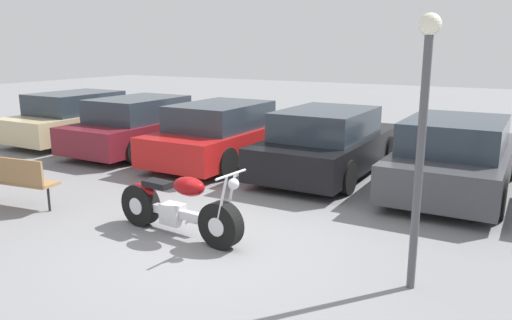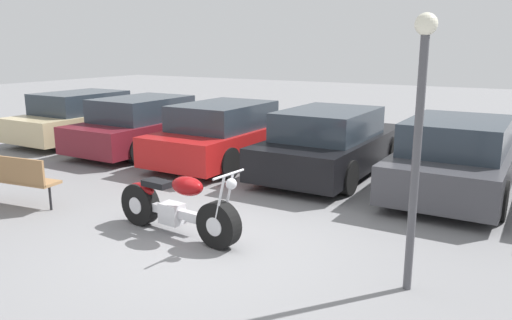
% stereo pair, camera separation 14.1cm
% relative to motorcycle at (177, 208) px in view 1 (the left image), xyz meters
% --- Properties ---
extents(ground_plane, '(60.00, 60.00, 0.00)m').
position_rel_motorcycle_xyz_m(ground_plane, '(0.58, -0.07, -0.42)').
color(ground_plane, slate).
extents(motorcycle, '(2.20, 0.64, 1.06)m').
position_rel_motorcycle_xyz_m(motorcycle, '(0.00, 0.00, 0.00)').
color(motorcycle, black).
rests_on(motorcycle, ground_plane).
extents(parked_car_champagne, '(1.94, 4.44, 1.39)m').
position_rel_motorcycle_xyz_m(parked_car_champagne, '(-7.03, 4.51, 0.25)').
color(parked_car_champagne, '#C6B284').
rests_on(parked_car_champagne, ground_plane).
extents(parked_car_maroon, '(1.94, 4.44, 1.39)m').
position_rel_motorcycle_xyz_m(parked_car_maroon, '(-4.51, 4.32, 0.25)').
color(parked_car_maroon, maroon).
rests_on(parked_car_maroon, ground_plane).
extents(parked_car_red, '(1.94, 4.44, 1.39)m').
position_rel_motorcycle_xyz_m(parked_car_red, '(-1.98, 4.29, 0.25)').
color(parked_car_red, red).
rests_on(parked_car_red, ground_plane).
extents(parked_car_black, '(1.94, 4.44, 1.39)m').
position_rel_motorcycle_xyz_m(parked_car_black, '(0.55, 4.45, 0.25)').
color(parked_car_black, black).
rests_on(parked_car_black, ground_plane).
extents(parked_car_dark_grey, '(1.94, 4.44, 1.39)m').
position_rel_motorcycle_xyz_m(parked_car_dark_grey, '(3.07, 4.35, 0.25)').
color(parked_car_dark_grey, '#3D3D42').
rests_on(parked_car_dark_grey, ground_plane).
extents(park_bench, '(1.74, 0.62, 0.89)m').
position_rel_motorcycle_xyz_m(park_bench, '(-3.24, -0.39, 0.13)').
color(park_bench, '#997047').
rests_on(park_bench, ground_plane).
extents(lamp_post, '(0.23, 0.23, 3.00)m').
position_rel_motorcycle_xyz_m(lamp_post, '(3.29, 0.04, 1.50)').
color(lamp_post, '#4C4C51').
rests_on(lamp_post, ground_plane).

